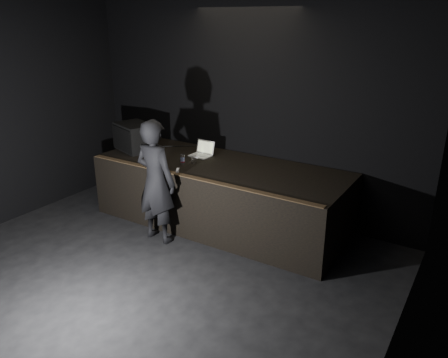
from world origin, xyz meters
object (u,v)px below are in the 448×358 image
beer_can (183,159)px  person (156,182)px  laptop (203,152)px  stage_monitor (135,137)px  stage_riser (220,194)px

beer_can → person: person is taller
laptop → person: bearing=-87.2°
laptop → stage_monitor: bearing=-161.0°
stage_riser → beer_can: 0.82m
stage_riser → beer_can: size_ratio=25.22×
laptop → stage_riser: bearing=-24.4°
stage_monitor → laptop: stage_monitor is taller
stage_riser → laptop: laptop is taller
stage_riser → beer_can: (-0.50, -0.30, 0.58)m
stage_riser → stage_monitor: size_ratio=4.94×
beer_can → stage_monitor: bearing=170.2°
stage_riser → laptop: bearing=153.3°
stage_monitor → laptop: (1.17, 0.35, -0.17)m
person → stage_riser: bearing=-114.7°
stage_monitor → beer_can: (1.18, -0.20, -0.15)m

